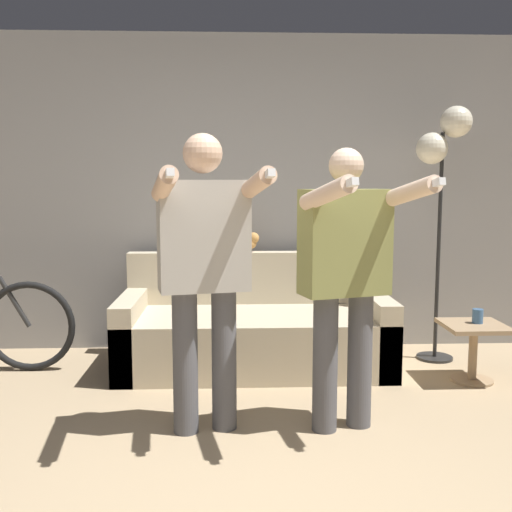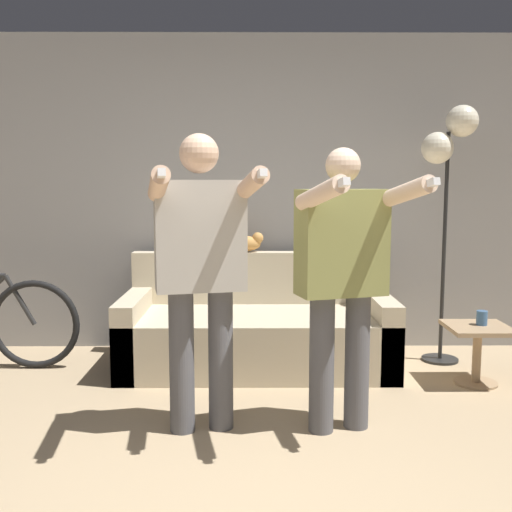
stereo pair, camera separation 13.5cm
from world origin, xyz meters
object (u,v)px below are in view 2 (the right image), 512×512
(person_left, at_px, (201,260))
(person_right, at_px, (343,269))
(floor_lamp, at_px, (449,153))
(side_table, at_px, (477,342))
(couch, at_px, (257,331))
(cat, at_px, (241,243))
(cup, at_px, (482,318))

(person_left, xyz_separation_m, person_right, (0.78, -0.00, -0.05))
(floor_lamp, height_order, side_table, floor_lamp)
(floor_lamp, bearing_deg, person_left, -143.22)
(couch, height_order, cat, cat)
(cat, bearing_deg, floor_lamp, -8.58)
(couch, bearing_deg, person_right, -69.11)
(person_right, xyz_separation_m, floor_lamp, (0.99, 1.33, 0.69))
(couch, distance_m, cup, 1.62)
(person_left, bearing_deg, cup, 11.31)
(cat, bearing_deg, couch, -70.11)
(couch, relative_size, side_table, 4.76)
(floor_lamp, distance_m, cup, 1.27)
(couch, bearing_deg, floor_lamp, 4.54)
(cat, height_order, cup, cat)
(couch, relative_size, floor_lamp, 1.02)
(person_left, bearing_deg, side_table, 11.06)
(person_right, relative_size, cat, 3.43)
(person_left, xyz_separation_m, floor_lamp, (1.77, 1.33, 0.65))
(person_left, distance_m, side_table, 2.11)
(person_right, bearing_deg, side_table, 20.30)
(floor_lamp, bearing_deg, cat, 171.42)
(cup, bearing_deg, floor_lamp, 101.13)
(couch, xyz_separation_m, cat, (-0.13, 0.35, 0.64))
(person_left, relative_size, cup, 16.51)
(side_table, bearing_deg, cup, 35.92)
(floor_lamp, bearing_deg, couch, -175.46)
(floor_lamp, bearing_deg, side_table, -82.58)
(person_left, xyz_separation_m, cup, (1.88, 0.80, -0.51))
(person_left, height_order, cat, person_left)
(person_right, distance_m, cat, 1.67)
(cat, distance_m, floor_lamp, 1.75)
(side_table, distance_m, cup, 0.17)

